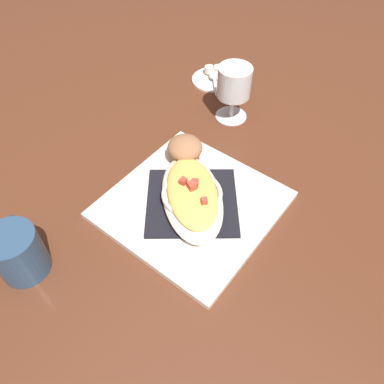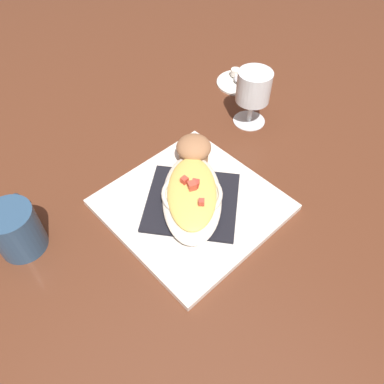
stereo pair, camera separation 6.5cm
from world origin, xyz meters
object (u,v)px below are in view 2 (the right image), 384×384
object	(u,v)px
gratin_dish	(192,195)
creamer_cup_0	(244,73)
coffee_mug	(17,231)
creamer_cup_1	(235,72)
creamer_saucer	(239,82)
square_plate	(192,205)
muffin	(194,150)
stemmed_glass	(253,90)
spoon	(239,80)

from	to	relation	value
gratin_dish	creamer_cup_0	xyz separation A→B (m)	(0.38, 0.21, -0.02)
coffee_mug	creamer_cup_1	distance (m)	0.63
gratin_dish	creamer_saucer	size ratio (longest dim) A/B	2.00
creamer_cup_1	coffee_mug	bearing A→B (deg)	-171.24
creamer_saucer	creamer_cup_0	xyz separation A→B (m)	(0.02, 0.01, 0.01)
square_plate	coffee_mug	size ratio (longest dim) A/B	2.75
coffee_mug	creamer_saucer	distance (m)	0.62
square_plate	creamer_saucer	size ratio (longest dim) A/B	2.51
square_plate	muffin	xyz separation A→B (m)	(0.08, 0.08, 0.03)
gratin_dish	stemmed_glass	world-z (taller)	stemmed_glass
spoon	creamer_cup_0	distance (m)	0.03
coffee_mug	spoon	bearing A→B (deg)	6.51
gratin_dish	creamer_cup_1	bearing A→B (deg)	32.34
spoon	creamer_cup_0	bearing A→B (deg)	19.11
coffee_mug	creamer_saucer	xyz separation A→B (m)	(0.61, 0.07, -0.04)
square_plate	creamer_saucer	world-z (taller)	square_plate
square_plate	gratin_dish	size ratio (longest dim) A/B	1.26
square_plate	creamer_cup_0	size ratio (longest dim) A/B	11.66
creamer_cup_0	creamer_cup_1	world-z (taller)	same
coffee_mug	creamer_saucer	bearing A→B (deg)	6.81
spoon	creamer_cup_0	world-z (taller)	creamer_cup_0
gratin_dish	creamer_cup_1	xyz separation A→B (m)	(0.36, 0.23, -0.02)
square_plate	spoon	distance (m)	0.40
square_plate	spoon	world-z (taller)	spoon
muffin	spoon	distance (m)	0.30
stemmed_glass	creamer_cup_1	world-z (taller)	stemmed_glass
creamer_saucer	creamer_cup_1	distance (m)	0.03
creamer_saucer	creamer_cup_0	distance (m)	0.03
square_plate	stemmed_glass	world-z (taller)	stemmed_glass
creamer_cup_0	gratin_dish	bearing A→B (deg)	-150.52
coffee_mug	creamer_saucer	size ratio (longest dim) A/B	0.92
gratin_dish	creamer_saucer	xyz separation A→B (m)	(0.35, 0.21, -0.03)
square_plate	gratin_dish	world-z (taller)	gratin_dish
coffee_mug	stemmed_glass	xyz separation A→B (m)	(0.52, -0.04, 0.04)
creamer_saucer	creamer_cup_0	bearing A→B (deg)	14.30
square_plate	creamer_cup_1	distance (m)	0.43
coffee_mug	creamer_cup_0	xyz separation A→B (m)	(0.64, 0.08, -0.02)
square_plate	gratin_dish	xyz separation A→B (m)	(0.00, -0.00, 0.03)
muffin	creamer_saucer	size ratio (longest dim) A/B	0.61
gratin_dish	coffee_mug	xyz separation A→B (m)	(-0.26, 0.13, 0.00)
gratin_dish	creamer_cup_0	world-z (taller)	gratin_dish
gratin_dish	coffee_mug	bearing A→B (deg)	152.86
muffin	creamer_cup_0	xyz separation A→B (m)	(0.30, 0.14, -0.02)
stemmed_glass	spoon	world-z (taller)	stemmed_glass
spoon	gratin_dish	bearing A→B (deg)	-149.74
gratin_dish	stemmed_glass	size ratio (longest dim) A/B	1.81
stemmed_glass	spoon	xyz separation A→B (m)	(0.09, 0.11, -0.07)
muffin	creamer_saucer	xyz separation A→B (m)	(0.28, 0.13, -0.04)
square_plate	creamer_saucer	bearing A→B (deg)	30.40
gratin_dish	creamer_saucer	distance (m)	0.41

